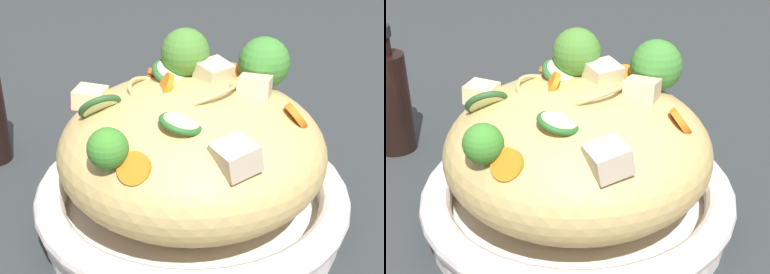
{
  "view_description": "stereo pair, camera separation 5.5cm",
  "coord_description": "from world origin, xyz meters",
  "views": [
    {
      "loc": [
        -0.27,
        -0.4,
        0.35
      ],
      "look_at": [
        0.0,
        0.0,
        0.1
      ],
      "focal_mm": 53.32,
      "sensor_mm": 36.0,
      "label": 1
    },
    {
      "loc": [
        -0.22,
        -0.43,
        0.35
      ],
      "look_at": [
        0.0,
        0.0,
        0.1
      ],
      "focal_mm": 53.32,
      "sensor_mm": 36.0,
      "label": 2
    }
  ],
  "objects": [
    {
      "name": "chopsticks_pair",
      "position": [
        0.12,
        0.3,
        0.0
      ],
      "size": [
        0.22,
        0.06,
        0.01
      ],
      "color": "red",
      "rests_on": "ground_plane"
    },
    {
      "name": "noodle_heap",
      "position": [
        -0.0,
        0.0,
        0.09
      ],
      "size": [
        0.26,
        0.26,
        0.14
      ],
      "color": "tan",
      "rests_on": "serving_bowl"
    },
    {
      "name": "broccoli_florets",
      "position": [
        0.03,
        0.01,
        0.16
      ],
      "size": [
        0.24,
        0.13,
        0.08
      ],
      "color": "#A4C377",
      "rests_on": "serving_bowl"
    },
    {
      "name": "carrot_coins",
      "position": [
        0.01,
        -0.01,
        0.14
      ],
      "size": [
        0.2,
        0.16,
        0.05
      ],
      "color": "orange",
      "rests_on": "serving_bowl"
    },
    {
      "name": "chicken_chunks",
      "position": [
        0.0,
        -0.02,
        0.14
      ],
      "size": [
        0.16,
        0.21,
        0.05
      ],
      "color": "beige",
      "rests_on": "serving_bowl"
    },
    {
      "name": "zucchini_slices",
      "position": [
        -0.03,
        0.02,
        0.14
      ],
      "size": [
        0.13,
        0.14,
        0.04
      ],
      "color": "beige",
      "rests_on": "serving_bowl"
    },
    {
      "name": "serving_bowl",
      "position": [
        0.0,
        0.0,
        0.03
      ],
      "size": [
        0.31,
        0.31,
        0.05
      ],
      "color": "white",
      "rests_on": "ground_plane"
    },
    {
      "name": "ground_plane",
      "position": [
        0.0,
        0.0,
        0.0
      ],
      "size": [
        3.0,
        3.0,
        0.0
      ],
      "primitive_type": "plane",
      "color": "#292E30"
    }
  ]
}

